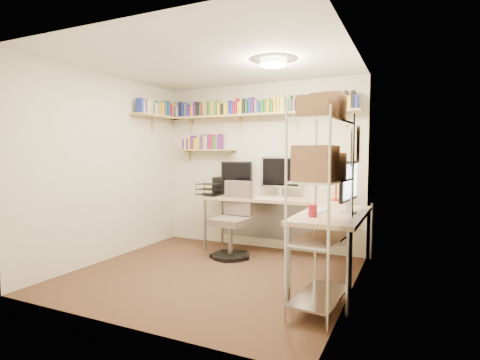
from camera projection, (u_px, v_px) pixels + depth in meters
ground at (211, 274)px, 4.48m from camera, size 3.20×3.20×0.00m
room_shell at (211, 144)px, 4.37m from camera, size 3.24×3.04×2.52m
wall_shelves at (229, 116)px, 5.69m from camera, size 3.12×1.09×0.80m
corner_desk at (277, 201)px, 5.06m from camera, size 2.49×2.11×1.41m
office_chair at (233, 225)px, 5.22m from camera, size 0.56×0.56×1.06m
wire_rack at (322, 158)px, 3.32m from camera, size 0.45×0.82×1.99m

